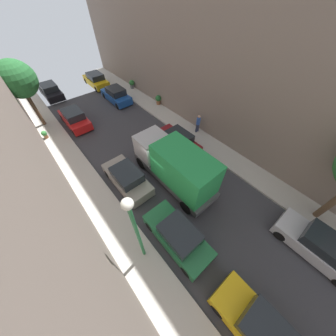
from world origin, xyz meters
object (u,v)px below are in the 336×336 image
Objects in this scene: parked_car_left_5 at (51,91)px; pedestrian at (198,123)px; parked_car_left_3 at (127,178)px; street_tree_0 at (17,80)px; delivery_truck at (176,166)px; parked_car_right_3 at (116,95)px; parked_car_left_2 at (178,236)px; parked_car_right_2 at (178,141)px; potted_plant_2 at (45,134)px; parked_car_left_1 at (263,332)px; lamp_post at (135,226)px; parked_car_right_1 at (319,246)px; parked_car_left_4 at (75,118)px; potted_plant_0 at (132,84)px; potted_plant_3 at (158,99)px; parked_car_right_4 at (96,80)px.

parked_car_left_5 is 17.92m from pedestrian.
parked_car_left_3 is 12.38m from street_tree_0.
parked_car_right_3 is at bearing 78.34° from delivery_truck.
parked_car_left_2 is 1.00× the size of parked_car_right_2.
potted_plant_2 is (-8.36, -1.87, -0.16)m from parked_car_right_3.
pedestrian is (2.78, -10.09, 0.35)m from parked_car_right_3.
lamp_post reaches higher than parked_car_left_1.
parked_car_right_2 is (5.40, 5.93, 0.00)m from parked_car_left_2.
pedestrian is (2.78, 11.54, 0.35)m from parked_car_right_1.
parked_car_left_4 is 4.86m from street_tree_0.
parked_car_left_4 reaches higher than potted_plant_0.
parked_car_left_2 is at bearing -78.44° from potted_plant_2.
delivery_truck is 6.58× the size of potted_plant_3.
parked_car_left_4 is at bearing 103.09° from delivery_truck.
parked_car_left_3 is 1.00× the size of parked_car_right_2.
parked_car_left_3 is 4.29× the size of potted_plant_0.
parked_car_left_5 is at bearing 84.97° from lamp_post.
parked_car_left_2 is 10.30m from pedestrian.
parked_car_left_3 is at bearing -139.57° from potted_plant_3.
pedestrian is at bearing -62.84° from parked_car_left_5.
potted_plant_0 is 1.35× the size of potted_plant_2.
street_tree_0 is (-2.48, 16.83, 3.69)m from parked_car_left_2.
parked_car_left_5 is 1.00× the size of parked_car_right_3.
parked_car_left_2 is at bearing -115.30° from potted_plant_0.
parked_car_left_2 is 1.00× the size of parked_car_right_1.
potted_plant_0 is at bearing 68.57° from delivery_truck.
parked_car_right_3 is at bearing -3.54° from street_tree_0.
parked_car_left_4 is 1.00× the size of parked_car_right_2.
parked_car_left_2 reaches higher than potted_plant_2.
potted_plant_2 is (-8.36, -7.07, -0.16)m from parked_car_right_4.
pedestrian is (5.48, 3.00, -0.71)m from delivery_truck.
lamp_post is (-7.30, -5.30, 3.13)m from parked_car_right_2.
potted_plant_2 is at bearing 107.83° from parked_car_left_3.
parked_car_right_3 is (0.00, 21.63, 0.00)m from parked_car_right_1.
potted_plant_0 is at bearing 88.99° from pedestrian.
parked_car_left_5 is 1.00× the size of parked_car_right_4.
parked_car_right_1 is 1.00× the size of parked_car_right_3.
street_tree_0 is (-2.48, 11.56, 3.69)m from parked_car_left_3.
potted_plant_3 is at bearing 80.16° from parked_car_right_1.
potted_plant_0 is at bearing 69.88° from parked_car_left_1.
parked_car_right_2 is 4.19× the size of potted_plant_3.
parked_car_right_3 is 0.64× the size of delivery_truck.
parked_car_left_4 and parked_car_right_1 have the same top height.
parked_car_right_4 is at bearing 90.00° from parked_car_right_1.
potted_plant_2 is at bearing 98.58° from parked_car_left_1.
potted_plant_2 is at bearing 112.93° from parked_car_right_1.
parked_car_right_1 is at bearing -90.00° from parked_car_right_2.
parked_car_right_2 is at bearing 64.01° from parked_car_left_1.
parked_car_right_1 is 11.87m from pedestrian.
parked_car_left_1 is 1.00× the size of parked_car_left_5.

